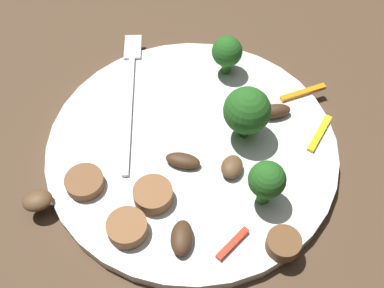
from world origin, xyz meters
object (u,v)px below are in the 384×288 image
plate (192,148)px  pepper_strip_1 (303,93)px  broccoli_floret_1 (247,111)px  sausage_slice_3 (283,244)px  sausage_slice_1 (153,195)px  mushroom_3 (232,167)px  broccoli_floret_2 (226,52)px  mushroom_4 (274,111)px  pepper_strip_0 (233,244)px  sausage_slice_0 (127,228)px  pepper_strip_2 (320,133)px  mushroom_0 (182,238)px  mushroom_2 (37,200)px  fork (130,88)px  broccoli_floret_0 (267,181)px  sausage_slice_2 (85,182)px  mushroom_1 (188,162)px

plate → pepper_strip_1: size_ratio=5.50×
broccoli_floret_1 → sausage_slice_3: 0.12m
broccoli_floret_1 → sausage_slice_1: broccoli_floret_1 is taller
mushroom_3 → broccoli_floret_2: bearing=21.2°
mushroom_4 → pepper_strip_0: (-0.14, -0.00, -0.00)m
broccoli_floret_2 → sausage_slice_0: size_ratio=1.29×
pepper_strip_2 → mushroom_0: bearing=150.7°
broccoli_floret_2 → pepper_strip_0: broccoli_floret_2 is taller
pepper_strip_0 → mushroom_3: bearing=18.5°
sausage_slice_0 → mushroom_4: same height
mushroom_0 → mushroom_2: 0.13m
fork → mushroom_2: (-0.15, 0.02, 0.00)m
broccoli_floret_0 → sausage_slice_0: bearing=125.4°
plate → pepper_strip_1: bearing=-40.4°
sausage_slice_3 → mushroom_4: 0.14m
mushroom_3 → mushroom_0: bearing=167.8°
mushroom_2 → mushroom_3: size_ratio=1.05×
plate → sausage_slice_0: (-0.10, 0.02, 0.01)m
broccoli_floret_2 → mushroom_4: (-0.04, -0.06, -0.02)m
sausage_slice_2 → mushroom_3: bearing=-62.7°
broccoli_floret_0 → pepper_strip_1: bearing=-2.2°
plate → mushroom_4: size_ratio=8.46×
mushroom_3 → pepper_strip_1: bearing=-19.2°
broccoli_floret_2 → mushroom_1: broccoli_floret_2 is taller
sausage_slice_2 → mushroom_1: bearing=-56.3°
mushroom_0 → pepper_strip_2: 0.17m
pepper_strip_2 → broccoli_floret_0: bearing=160.0°
sausage_slice_0 → mushroom_4: bearing=-26.5°
pepper_strip_1 → mushroom_2: bearing=137.8°
mushroom_4 → sausage_slice_3: bearing=-161.9°
mushroom_0 → pepper_strip_1: bearing=-16.3°
sausage_slice_2 → mushroom_0: (-0.02, -0.10, 0.00)m
sausage_slice_2 → sausage_slice_1: bearing=-81.9°
mushroom_0 → sausage_slice_0: bearing=99.5°
plate → sausage_slice_3: size_ratio=9.62×
broccoli_floret_2 → pepper_strip_1: broccoli_floret_2 is taller
fork → sausage_slice_0: 0.16m
plate → broccoli_floret_1: broccoli_floret_1 is taller
sausage_slice_1 → mushroom_1: (0.04, -0.02, -0.00)m
sausage_slice_2 → pepper_strip_2: (0.13, -0.18, -0.00)m
sausage_slice_1 → mushroom_1: size_ratio=1.07×
sausage_slice_0 → sausage_slice_3: 0.13m
broccoli_floret_0 → mushroom_2: (-0.07, 0.18, -0.02)m
sausage_slice_0 → mushroom_2: bearing=92.5°
broccoli_floret_2 → sausage_slice_3: broccoli_floret_2 is taller
broccoli_floret_1 → pepper_strip_1: size_ratio=1.15×
mushroom_3 → sausage_slice_3: bearing=-132.1°
mushroom_2 → broccoli_floret_0: bearing=-68.1°
broccoli_floret_1 → mushroom_3: bearing=-177.7°
sausage_slice_0 → sausage_slice_1: same height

